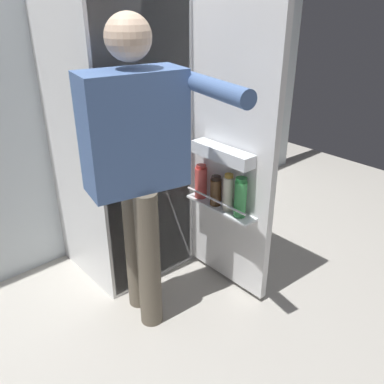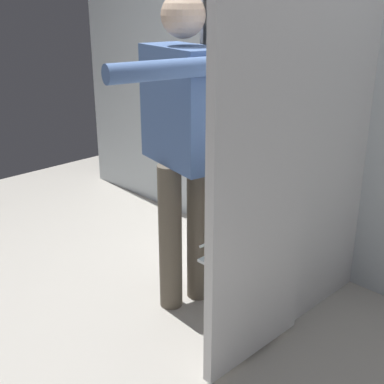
{
  "view_description": "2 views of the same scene",
  "coord_description": "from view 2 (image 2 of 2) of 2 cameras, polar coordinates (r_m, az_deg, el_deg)",
  "views": [
    {
      "loc": [
        -1.23,
        -1.47,
        1.64
      ],
      "look_at": [
        0.05,
        -0.04,
        0.7
      ],
      "focal_mm": 38.21,
      "sensor_mm": 36.0,
      "label": 1
    },
    {
      "loc": [
        1.54,
        -1.61,
        1.56
      ],
      "look_at": [
        -0.03,
        -0.08,
        0.72
      ],
      "focal_mm": 48.16,
      "sensor_mm": 36.0,
      "label": 2
    }
  ],
  "objects": [
    {
      "name": "ground_plane",
      "position": [
        2.71,
        1.7,
        -14.01
      ],
      "size": [
        5.61,
        5.61,
        0.0
      ],
      "primitive_type": "plane",
      "color": "#B7B2A8"
    },
    {
      "name": "refrigerator",
      "position": [
        2.69,
        9.94,
        6.4
      ],
      "size": [
        0.67,
        1.21,
        1.79
      ],
      "color": "white",
      "rests_on": "ground_plane"
    },
    {
      "name": "person",
      "position": [
        2.49,
        -0.8,
        6.8
      ],
      "size": [
        0.55,
        0.82,
        1.57
      ],
      "color": "#665B4C",
      "rests_on": "ground_plane"
    },
    {
      "name": "kitchen_wall",
      "position": [
        2.97,
        14.79,
        14.25
      ],
      "size": [
        4.4,
        0.1,
        2.48
      ],
      "primitive_type": "cube",
      "color": "silver",
      "rests_on": "ground_plane"
    }
  ]
}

